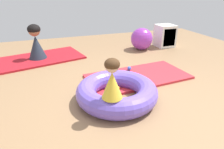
{
  "coord_description": "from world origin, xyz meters",
  "views": [
    {
      "loc": [
        -0.99,
        -2.28,
        1.49
      ],
      "look_at": [
        -0.12,
        0.18,
        0.31
      ],
      "focal_mm": 32.0,
      "sensor_mm": 36.0,
      "label": 1
    }
  ],
  "objects_px": {
    "adult_seated": "(36,42)",
    "exercise_ball_large": "(142,39)",
    "play_ball_pink": "(99,85)",
    "play_ball_yellow": "(132,79)",
    "storage_cube": "(165,36)",
    "child_in_yellow": "(112,79)",
    "inflatable_cushion": "(117,92)",
    "play_ball_orange": "(118,88)",
    "play_ball_blue": "(129,68)"
  },
  "relations": [
    {
      "from": "inflatable_cushion",
      "to": "storage_cube",
      "type": "xyz_separation_m",
      "value": [
        2.15,
        2.13,
        0.14
      ]
    },
    {
      "from": "adult_seated",
      "to": "exercise_ball_large",
      "type": "distance_m",
      "value": 2.47
    },
    {
      "from": "play_ball_pink",
      "to": "exercise_ball_large",
      "type": "xyz_separation_m",
      "value": [
        1.59,
        1.7,
        0.2
      ]
    },
    {
      "from": "play_ball_pink",
      "to": "play_ball_yellow",
      "type": "bearing_deg",
      "value": 3.65
    },
    {
      "from": "play_ball_pink",
      "to": "exercise_ball_large",
      "type": "bearing_deg",
      "value": 46.93
    },
    {
      "from": "adult_seated",
      "to": "storage_cube",
      "type": "bearing_deg",
      "value": -34.22
    },
    {
      "from": "inflatable_cushion",
      "to": "exercise_ball_large",
      "type": "height_order",
      "value": "exercise_ball_large"
    },
    {
      "from": "adult_seated",
      "to": "play_ball_orange",
      "type": "xyz_separation_m",
      "value": [
        1.11,
        -1.93,
        -0.32
      ]
    },
    {
      "from": "play_ball_pink",
      "to": "play_ball_blue",
      "type": "height_order",
      "value": "play_ball_blue"
    },
    {
      "from": "child_in_yellow",
      "to": "play_ball_yellow",
      "type": "height_order",
      "value": "child_in_yellow"
    },
    {
      "from": "play_ball_yellow",
      "to": "play_ball_orange",
      "type": "bearing_deg",
      "value": -147.2
    },
    {
      "from": "child_in_yellow",
      "to": "exercise_ball_large",
      "type": "xyz_separation_m",
      "value": [
        1.64,
        2.43,
        -0.24
      ]
    },
    {
      "from": "child_in_yellow",
      "to": "play_ball_orange",
      "type": "height_order",
      "value": "child_in_yellow"
    },
    {
      "from": "play_ball_orange",
      "to": "exercise_ball_large",
      "type": "relative_size",
      "value": 0.12
    },
    {
      "from": "play_ball_pink",
      "to": "storage_cube",
      "type": "distance_m",
      "value": 2.88
    },
    {
      "from": "adult_seated",
      "to": "storage_cube",
      "type": "height_order",
      "value": "adult_seated"
    },
    {
      "from": "play_ball_pink",
      "to": "play_ball_orange",
      "type": "xyz_separation_m",
      "value": [
        0.24,
        -0.18,
        0.0
      ]
    },
    {
      "from": "adult_seated",
      "to": "exercise_ball_large",
      "type": "height_order",
      "value": "adult_seated"
    },
    {
      "from": "play_ball_orange",
      "to": "storage_cube",
      "type": "relative_size",
      "value": 0.11
    },
    {
      "from": "play_ball_pink",
      "to": "play_ball_blue",
      "type": "relative_size",
      "value": 0.82
    },
    {
      "from": "play_ball_pink",
      "to": "play_ball_orange",
      "type": "distance_m",
      "value": 0.3
    },
    {
      "from": "storage_cube",
      "to": "play_ball_pink",
      "type": "bearing_deg",
      "value": -142.91
    },
    {
      "from": "storage_cube",
      "to": "inflatable_cushion",
      "type": "bearing_deg",
      "value": -135.34
    },
    {
      "from": "play_ball_orange",
      "to": "adult_seated",
      "type": "bearing_deg",
      "value": 119.9
    },
    {
      "from": "play_ball_blue",
      "to": "child_in_yellow",
      "type": "bearing_deg",
      "value": -122.45
    },
    {
      "from": "adult_seated",
      "to": "play_ball_blue",
      "type": "bearing_deg",
      "value": -72.93
    },
    {
      "from": "child_in_yellow",
      "to": "play_ball_pink",
      "type": "relative_size",
      "value": 8.01
    },
    {
      "from": "adult_seated",
      "to": "storage_cube",
      "type": "relative_size",
      "value": 1.3
    },
    {
      "from": "inflatable_cushion",
      "to": "play_ball_orange",
      "type": "relative_size",
      "value": 18.22
    },
    {
      "from": "inflatable_cushion",
      "to": "exercise_ball_large",
      "type": "bearing_deg",
      "value": 55.32
    },
    {
      "from": "play_ball_pink",
      "to": "exercise_ball_large",
      "type": "distance_m",
      "value": 2.34
    },
    {
      "from": "adult_seated",
      "to": "storage_cube",
      "type": "distance_m",
      "value": 3.17
    },
    {
      "from": "adult_seated",
      "to": "play_ball_blue",
      "type": "relative_size",
      "value": 9.75
    },
    {
      "from": "child_in_yellow",
      "to": "storage_cube",
      "type": "relative_size",
      "value": 0.87
    },
    {
      "from": "inflatable_cushion",
      "to": "play_ball_blue",
      "type": "xyz_separation_m",
      "value": [
        0.57,
        0.86,
        -0.06
      ]
    },
    {
      "from": "child_in_yellow",
      "to": "storage_cube",
      "type": "height_order",
      "value": "child_in_yellow"
    },
    {
      "from": "inflatable_cushion",
      "to": "child_in_yellow",
      "type": "height_order",
      "value": "child_in_yellow"
    },
    {
      "from": "adult_seated",
      "to": "play_ball_blue",
      "type": "distance_m",
      "value": 2.07
    },
    {
      "from": "play_ball_yellow",
      "to": "play_ball_blue",
      "type": "relative_size",
      "value": 0.89
    },
    {
      "from": "storage_cube",
      "to": "child_in_yellow",
      "type": "bearing_deg",
      "value": -133.54
    },
    {
      "from": "child_in_yellow",
      "to": "storage_cube",
      "type": "bearing_deg",
      "value": -71.15
    },
    {
      "from": "adult_seated",
      "to": "inflatable_cushion",
      "type": "bearing_deg",
      "value": -98.51
    },
    {
      "from": "child_in_yellow",
      "to": "play_ball_orange",
      "type": "distance_m",
      "value": 0.76
    },
    {
      "from": "exercise_ball_large",
      "to": "play_ball_pink",
      "type": "bearing_deg",
      "value": -133.07
    },
    {
      "from": "child_in_yellow",
      "to": "play_ball_pink",
      "type": "bearing_deg",
      "value": -31.19
    },
    {
      "from": "play_ball_blue",
      "to": "storage_cube",
      "type": "height_order",
      "value": "storage_cube"
    },
    {
      "from": "play_ball_orange",
      "to": "storage_cube",
      "type": "height_order",
      "value": "storage_cube"
    },
    {
      "from": "play_ball_yellow",
      "to": "play_ball_pink",
      "type": "bearing_deg",
      "value": -176.35
    },
    {
      "from": "play_ball_pink",
      "to": "storage_cube",
      "type": "relative_size",
      "value": 0.11
    },
    {
      "from": "play_ball_yellow",
      "to": "exercise_ball_large",
      "type": "relative_size",
      "value": 0.12
    }
  ]
}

